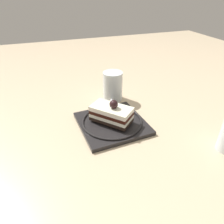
% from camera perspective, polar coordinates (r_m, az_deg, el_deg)
% --- Properties ---
extents(ground_plane, '(2.40, 2.40, 0.00)m').
position_cam_1_polar(ground_plane, '(0.65, -0.70, -4.15)').
color(ground_plane, '#C8B18E').
extents(dessert_plate, '(0.21, 0.21, 0.02)m').
position_cam_1_polar(dessert_plate, '(0.65, 0.00, -2.95)').
color(dessert_plate, black).
rests_on(dessert_plate, ground_plane).
extents(cake_slice, '(0.14, 0.13, 0.07)m').
position_cam_1_polar(cake_slice, '(0.63, -0.16, -0.39)').
color(cake_slice, black).
rests_on(cake_slice, dessert_plate).
extents(fork, '(0.10, 0.07, 0.00)m').
position_cam_1_polar(fork, '(0.72, -0.85, 1.96)').
color(fork, silver).
rests_on(fork, dessert_plate).
extents(drink_glass_far, '(0.07, 0.07, 0.11)m').
position_cam_1_polar(drink_glass_far, '(0.78, 0.22, 6.69)').
color(drink_glass_far, silver).
rests_on(drink_glass_far, ground_plane).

